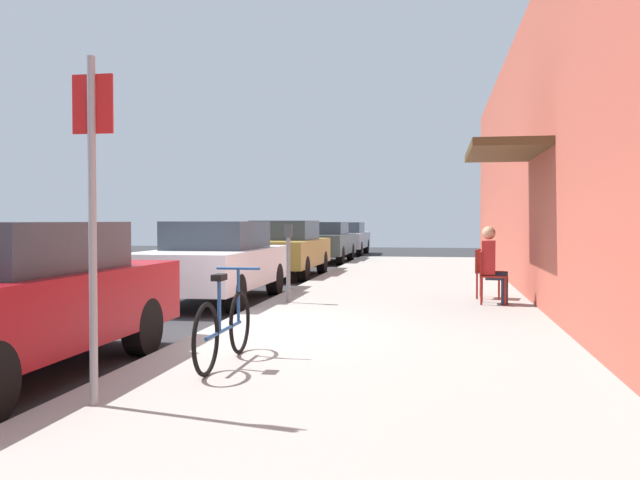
# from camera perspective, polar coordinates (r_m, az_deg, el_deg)

# --- Properties ---
(ground_plane) EXTENTS (60.00, 60.00, 0.00)m
(ground_plane) POSITION_cam_1_polar(r_m,az_deg,el_deg) (8.88, -9.72, -8.13)
(ground_plane) COLOR #2D2D30
(sidewalk_slab) EXTENTS (4.50, 32.00, 0.12)m
(sidewalk_slab) POSITION_cam_1_polar(r_m,az_deg,el_deg) (10.37, 5.98, -6.37)
(sidewalk_slab) COLOR #9E9B93
(sidewalk_slab) RESTS_ON ground_plane
(building_facade) EXTENTS (1.40, 32.00, 5.35)m
(building_facade) POSITION_cam_1_polar(r_m,az_deg,el_deg) (10.46, 19.35, 7.96)
(building_facade) COLOR #BC5442
(building_facade) RESTS_ON ground_plane
(parked_car_0) EXTENTS (1.80, 4.40, 1.49)m
(parked_car_0) POSITION_cam_1_polar(r_m,az_deg,el_deg) (7.10, -24.97, -4.46)
(parked_car_0) COLOR maroon
(parked_car_0) RESTS_ON ground_plane
(parked_car_1) EXTENTS (1.80, 4.40, 1.49)m
(parked_car_1) POSITION_cam_1_polar(r_m,az_deg,el_deg) (12.72, -8.69, -1.72)
(parked_car_1) COLOR silver
(parked_car_1) RESTS_ON ground_plane
(parked_car_2) EXTENTS (1.80, 4.40, 1.50)m
(parked_car_2) POSITION_cam_1_polar(r_m,az_deg,el_deg) (18.22, -2.98, -0.68)
(parked_car_2) COLOR #A58433
(parked_car_2) RESTS_ON ground_plane
(parked_car_3) EXTENTS (1.80, 4.40, 1.45)m
(parked_car_3) POSITION_cam_1_polar(r_m,az_deg,el_deg) (24.48, 0.33, -0.11)
(parked_car_3) COLOR #47514C
(parked_car_3) RESTS_ON ground_plane
(parked_car_4) EXTENTS (1.80, 4.40, 1.43)m
(parked_car_4) POSITION_cam_1_polar(r_m,az_deg,el_deg) (30.07, 2.10, 0.18)
(parked_car_4) COLOR #B7B7BC
(parked_car_4) RESTS_ON ground_plane
(parking_meter) EXTENTS (0.12, 0.10, 1.32)m
(parking_meter) POSITION_cam_1_polar(r_m,az_deg,el_deg) (11.51, -2.66, -1.44)
(parking_meter) COLOR slate
(parking_meter) RESTS_ON sidewalk_slab
(street_sign) EXTENTS (0.32, 0.06, 2.60)m
(street_sign) POSITION_cam_1_polar(r_m,az_deg,el_deg) (5.36, -18.45, 3.01)
(street_sign) COLOR gray
(street_sign) RESTS_ON sidewalk_slab
(bicycle_0) EXTENTS (0.46, 1.71, 0.90)m
(bicycle_0) POSITION_cam_1_polar(r_m,az_deg,el_deg) (6.69, -7.99, -7.19)
(bicycle_0) COLOR black
(bicycle_0) RESTS_ON sidewalk_slab
(cafe_chair_0) EXTENTS (0.47, 0.47, 0.87)m
(cafe_chair_0) POSITION_cam_1_polar(r_m,az_deg,el_deg) (11.67, 13.89, -2.74)
(cafe_chair_0) COLOR maroon
(cafe_chair_0) RESTS_ON sidewalk_slab
(seated_patron_0) EXTENTS (0.45, 0.38, 1.29)m
(seated_patron_0) POSITION_cam_1_polar(r_m,az_deg,el_deg) (11.66, 14.19, -1.80)
(seated_patron_0) COLOR #232838
(seated_patron_0) RESTS_ON sidewalk_slab
(cafe_chair_1) EXTENTS (0.53, 0.53, 0.87)m
(cafe_chair_1) POSITION_cam_1_polar(r_m,az_deg,el_deg) (12.52, 13.62, -2.44)
(cafe_chair_1) COLOR maroon
(cafe_chair_1) RESTS_ON sidewalk_slab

